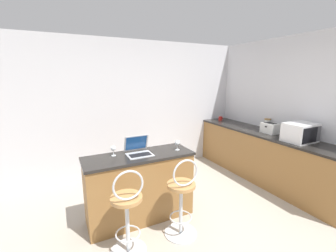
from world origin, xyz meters
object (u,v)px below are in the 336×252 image
object	(u,v)px
storage_jar	(267,124)
wine_glass_short	(113,149)
toaster	(270,128)
mug_red	(220,118)
bar_stool_near	(128,215)
bar_stool_far	(182,200)
microwave	(300,132)
wine_glass_tall	(177,143)
laptop	(138,149)

from	to	relation	value
storage_jar	wine_glass_short	size ratio (longest dim) A/B	1.57
toaster	mug_red	size ratio (longest dim) A/B	2.86
bar_stool_near	bar_stool_far	distance (m)	0.66
bar_stool_near	microwave	size ratio (longest dim) A/B	2.14
bar_stool_far	wine_glass_tall	size ratio (longest dim) A/B	7.22
microwave	toaster	distance (m)	0.58
laptop	wine_glass_short	world-z (taller)	laptop
storage_jar	laptop	bearing A→B (deg)	-174.95
bar_stool_far	wine_glass_tall	xyz separation A→B (m)	(0.21, 0.51, 0.54)
laptop	toaster	xyz separation A→B (m)	(2.48, 0.00, 0.03)
laptop	bar_stool_far	bearing A→B (deg)	-61.29
bar_stool_far	microwave	xyz separation A→B (m)	(2.13, 0.02, 0.59)
bar_stool_far	laptop	xyz separation A→B (m)	(-0.33, 0.59, 0.50)
toaster	wine_glass_short	size ratio (longest dim) A/B	2.08
toaster	mug_red	world-z (taller)	toaster
microwave	storage_jar	xyz separation A→B (m)	(0.23, 0.81, -0.04)
bar_stool_far	microwave	bearing A→B (deg)	0.51
microwave	storage_jar	bearing A→B (deg)	74.00
bar_stool_near	mug_red	bearing A→B (deg)	34.73
mug_red	microwave	bearing A→B (deg)	-90.19
microwave	wine_glass_tall	world-z (taller)	microwave
bar_stool_far	wine_glass_short	bearing A→B (deg)	133.60
laptop	mug_red	world-z (taller)	laptop
bar_stool_near	storage_jar	size ratio (longest dim) A/B	4.86
bar_stool_far	toaster	distance (m)	2.30
bar_stool_near	microwave	distance (m)	2.86
microwave	wine_glass_short	world-z (taller)	microwave
bar_stool_near	toaster	bearing A→B (deg)	12.01
toaster	storage_jar	bearing A→B (deg)	48.11
laptop	bar_stool_near	bearing A→B (deg)	-119.66
wine_glass_short	storage_jar	bearing A→B (deg)	3.17
laptop	storage_jar	world-z (taller)	laptop
laptop	wine_glass_short	size ratio (longest dim) A/B	2.45
microwave	mug_red	world-z (taller)	microwave
bar_stool_near	storage_jar	distance (m)	3.19
bar_stool_far	microwave	size ratio (longest dim) A/B	2.14
storage_jar	toaster	bearing A→B (deg)	-131.89
laptop	microwave	world-z (taller)	microwave
bar_stool_near	mug_red	world-z (taller)	bar_stool_near
toaster	wine_glass_short	bearing A→B (deg)	178.62
bar_stool_far	wine_glass_tall	world-z (taller)	wine_glass_tall
laptop	microwave	size ratio (longest dim) A/B	0.69
mug_red	wine_glass_short	bearing A→B (deg)	-155.29
microwave	storage_jar	size ratio (longest dim) A/B	2.27
bar_stool_far	laptop	bearing A→B (deg)	118.71
storage_jar	mug_red	bearing A→B (deg)	101.57
toaster	wine_glass_tall	size ratio (longest dim) A/B	1.97
laptop	wine_glass_short	xyz separation A→B (m)	(-0.31, 0.07, 0.03)
toaster	mug_red	distance (m)	1.34
microwave	toaster	size ratio (longest dim) A/B	1.72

